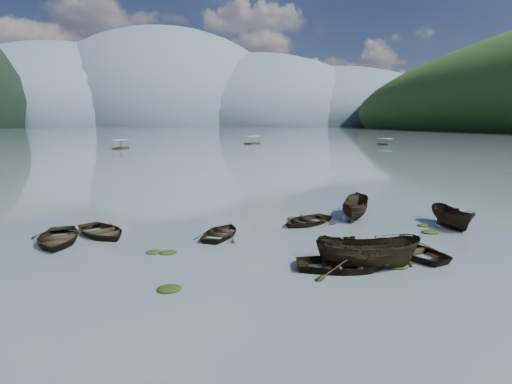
{
  "coord_description": "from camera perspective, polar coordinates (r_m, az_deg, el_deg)",
  "views": [
    {
      "loc": [
        -4.57,
        -17.21,
        7.13
      ],
      "look_at": [
        0.0,
        12.0,
        2.0
      ],
      "focal_mm": 28.0,
      "sensor_mm": 36.0,
      "label": 1
    }
  ],
  "objects": [
    {
      "name": "ground_plane",
      "position": [
        19.18,
        5.67,
        -12.03
      ],
      "size": [
        2400.0,
        2400.0,
        0.0
      ],
      "primitive_type": "plane",
      "color": "#526367"
    },
    {
      "name": "haze_mtn_a",
      "position": [
        952.14,
        -24.74,
        8.52
      ],
      "size": [
        520.0,
        520.0,
        280.0
      ],
      "primitive_type": "ellipsoid",
      "color": "#475666",
      "rests_on": "ground"
    },
    {
      "name": "haze_mtn_b",
      "position": [
        918.91,
        -12.5,
        9.17
      ],
      "size": [
        520.0,
        520.0,
        340.0
      ],
      "primitive_type": "ellipsoid",
      "color": "#475666",
      "rests_on": "ground"
    },
    {
      "name": "haze_mtn_c",
      "position": [
        928.56,
        0.08,
        9.4
      ],
      "size": [
        520.0,
        520.0,
        260.0
      ],
      "primitive_type": "ellipsoid",
      "color": "#475666",
      "rests_on": "ground"
    },
    {
      "name": "haze_mtn_d",
      "position": [
        972.97,
        10.75,
        9.25
      ],
      "size": [
        520.0,
        520.0,
        220.0
      ],
      "primitive_type": "ellipsoid",
      "color": "#475666",
      "rests_on": "ground"
    },
    {
      "name": "rowboat_0",
      "position": [
        26.99,
        -26.46,
        -6.53
      ],
      "size": [
        4.33,
        5.45,
        1.01
      ],
      "primitive_type": "imported",
      "rotation": [
        0.0,
        0.0,
        0.18
      ],
      "color": "black",
      "rests_on": "ground"
    },
    {
      "name": "rowboat_1",
      "position": [
        25.76,
        -4.95,
        -6.26
      ],
      "size": [
        4.3,
        4.84,
        0.83
      ],
      "primitive_type": "imported",
      "rotation": [
        0.0,
        0.0,
        2.69
      ],
      "color": "black",
      "rests_on": "ground"
    },
    {
      "name": "rowboat_2",
      "position": [
        20.89,
        15.48,
        -10.49
      ],
      "size": [
        5.35,
        3.09,
        1.94
      ],
      "primitive_type": "imported",
      "rotation": [
        0.0,
        0.0,
        1.32
      ],
      "color": "black",
      "rests_on": "ground"
    },
    {
      "name": "rowboat_3",
      "position": [
        23.78,
        20.92,
        -8.28
      ],
      "size": [
        4.57,
        5.36,
        0.94
      ],
      "primitive_type": "imported",
      "rotation": [
        0.0,
        0.0,
        3.48
      ],
      "color": "black",
      "rests_on": "ground"
    },
    {
      "name": "rowboat_4",
      "position": [
        20.49,
        12.38,
        -10.76
      ],
      "size": [
        5.11,
        4.05,
        0.95
      ],
      "primitive_type": "imported",
      "rotation": [
        0.0,
        0.0,
        1.39
      ],
      "color": "black",
      "rests_on": "ground"
    },
    {
      "name": "rowboat_5",
      "position": [
        30.96,
        26.17,
        -4.5
      ],
      "size": [
        1.96,
        4.46,
        1.68
      ],
      "primitive_type": "imported",
      "rotation": [
        0.0,
        0.0,
        -0.07
      ],
      "color": "black",
      "rests_on": "ground"
    },
    {
      "name": "rowboat_6",
      "position": [
        27.56,
        -21.15,
        -5.83
      ],
      "size": [
        5.41,
        5.72,
        0.96
      ],
      "primitive_type": "imported",
      "rotation": [
        0.0,
        0.0,
        0.62
      ],
      "color": "black",
      "rests_on": "ground"
    },
    {
      "name": "rowboat_7",
      "position": [
        28.83,
        7.17,
        -4.56
      ],
      "size": [
        5.33,
        4.95,
        0.9
      ],
      "primitive_type": "imported",
      "rotation": [
        0.0,
        0.0,
        5.28
      ],
      "color": "black",
      "rests_on": "ground"
    },
    {
      "name": "rowboat_8",
      "position": [
        31.32,
        13.88,
        -3.61
      ],
      "size": [
        3.89,
        5.0,
        1.83
      ],
      "primitive_type": "imported",
      "rotation": [
        0.0,
        0.0,
        2.63
      ],
      "color": "black",
      "rests_on": "ground"
    },
    {
      "name": "weed_clump_0",
      "position": [
        18.15,
        -12.28,
        -13.52
      ],
      "size": [
        1.08,
        0.89,
        0.24
      ],
      "primitive_type": "ellipsoid",
      "color": "black",
      "rests_on": "ground"
    },
    {
      "name": "weed_clump_1",
      "position": [
        23.15,
        -14.39,
        -8.41
      ],
      "size": [
        0.89,
        0.71,
        0.2
      ],
      "primitive_type": "ellipsoid",
      "color": "black",
      "rests_on": "ground"
    },
    {
      "name": "weed_clump_2",
      "position": [
        21.55,
        19.48,
        -10.06
      ],
      "size": [
        1.23,
        0.98,
        0.27
      ],
      "primitive_type": "ellipsoid",
      "color": "black",
      "rests_on": "ground"
    },
    {
      "name": "weed_clump_3",
      "position": [
        27.24,
        20.85,
        -5.99
      ],
      "size": [
        1.01,
        0.85,
        0.22
      ],
      "primitive_type": "ellipsoid",
      "color": "black",
      "rests_on": "ground"
    },
    {
      "name": "weed_clump_4",
      "position": [
        28.74,
        23.64,
        -5.37
      ],
      "size": [
        1.18,
        0.93,
        0.24
      ],
      "primitive_type": "ellipsoid",
      "color": "black",
      "rests_on": "ground"
    },
    {
      "name": "weed_clump_5",
      "position": [
        22.9,
        -12.46,
        -8.53
      ],
      "size": [
        0.97,
        0.78,
        0.21
      ],
      "primitive_type": "ellipsoid",
      "color": "black",
      "rests_on": "ground"
    },
    {
      "name": "weed_clump_6",
      "position": [
        30.13,
        5.46,
        -3.89
      ],
      "size": [
        1.1,
        0.92,
        0.23
      ],
      "primitive_type": "ellipsoid",
      "color": "black",
      "rests_on": "ground"
    },
    {
      "name": "weed_clump_7",
      "position": [
        30.43,
        22.89,
        -4.5
      ],
      "size": [
        0.94,
        0.75,
        0.21
      ],
      "primitive_type": "ellipsoid",
      "color": "black",
      "rests_on": "ground"
    },
    {
      "name": "pontoon_left",
      "position": [
        118.76,
        -18.75,
        5.88
      ],
      "size": [
        3.94,
        6.59,
        2.36
      ],
      "primitive_type": null,
      "rotation": [
        0.0,
        0.0,
        -0.24
      ],
      "color": "black",
      "rests_on": "ground"
    },
    {
      "name": "pontoon_centre",
      "position": [
        138.13,
        -0.51,
        6.88
      ],
      "size": [
        6.33,
        6.97,
        2.56
      ],
      "primitive_type": null,
      "rotation": [
        0.0,
        0.0,
        -0.67
      ],
      "color": "black",
      "rests_on": "ground"
    },
    {
      "name": "pontoon_right",
      "position": [
        139.92,
        17.93,
        6.45
      ],
      "size": [
        3.67,
        5.6,
        1.99
      ],
      "primitive_type": null,
      "rotation": [
        0.0,
        0.0,
        0.32
      ],
      "color": "black",
      "rests_on": "ground"
    }
  ]
}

